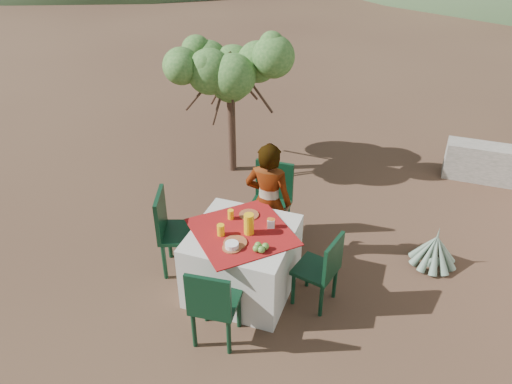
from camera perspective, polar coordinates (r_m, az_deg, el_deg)
ground at (r=5.64m, az=-4.91°, el=-10.19°), size 160.00×160.00×0.00m
table at (r=5.31m, az=-1.53°, el=-7.83°), size 1.30×1.30×0.76m
chair_far at (r=5.95m, az=1.76°, el=-0.83°), size 0.48×0.48×1.00m
chair_near at (r=4.68m, az=-4.95°, el=-12.59°), size 0.46×0.46×0.91m
chair_left at (r=5.55m, az=-9.44°, el=-4.14°), size 0.58×0.58×0.99m
chair_right at (r=5.11m, az=7.59°, el=-8.60°), size 0.47×0.47×0.86m
person at (r=5.57m, az=1.41°, el=-1.18°), size 0.55×0.37×1.46m
shrub_tree at (r=7.14m, az=-2.37°, el=13.08°), size 1.58×1.55×1.86m
agave at (r=6.08m, az=19.71°, el=-6.33°), size 0.54×0.54×0.58m
plate_far at (r=5.30m, az=-0.82°, el=-2.61°), size 0.21×0.21×0.01m
plate_near at (r=4.92m, az=-2.39°, el=-5.79°), size 0.23×0.23×0.01m
glass_far at (r=5.23m, az=-2.91°, el=-2.57°), size 0.06×0.06×0.10m
glass_near at (r=5.00m, az=-4.05°, el=-4.35°), size 0.08×0.08×0.12m
juice_pitcher at (r=4.98m, az=-0.82°, el=-3.67°), size 0.10×0.10×0.23m
bowl_plate at (r=4.86m, az=-2.77°, el=-6.37°), size 0.19×0.19×0.01m
white_bowl at (r=4.84m, az=-2.78°, el=-6.09°), size 0.13×0.13×0.05m
jar_left at (r=5.11m, az=1.86°, el=-3.57°), size 0.06×0.06×0.10m
jar_right at (r=5.11m, az=1.61°, el=-3.54°), size 0.06×0.06×0.10m
napkin_holder at (r=5.10m, az=1.71°, el=-3.67°), size 0.08×0.06×0.09m
fruit_cluster at (r=4.81m, az=0.50°, el=-6.36°), size 0.14×0.13×0.07m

